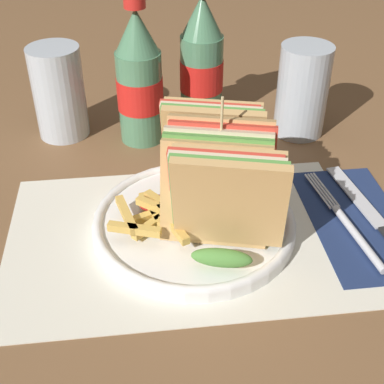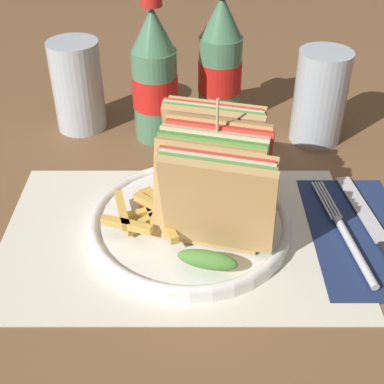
{
  "view_description": "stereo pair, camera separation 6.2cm",
  "coord_description": "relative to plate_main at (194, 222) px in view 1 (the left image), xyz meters",
  "views": [
    {
      "loc": [
        -0.09,
        -0.5,
        0.41
      ],
      "look_at": [
        -0.03,
        -0.0,
        0.04
      ],
      "focal_mm": 50.0,
      "sensor_mm": 36.0,
      "label": 1
    },
    {
      "loc": [
        -0.03,
        -0.51,
        0.41
      ],
      "look_at": [
        -0.03,
        -0.0,
        0.04
      ],
      "focal_mm": 50.0,
      "sensor_mm": 36.0,
      "label": 2
    }
  ],
  "objects": [
    {
      "name": "plate_main",
      "position": [
        0.0,
        0.0,
        0.0
      ],
      "size": [
        0.24,
        0.24,
        0.02
      ],
      "color": "white",
      "rests_on": "ground_plane"
    },
    {
      "name": "knife",
      "position": [
        0.22,
        -0.01,
        -0.0
      ],
      "size": [
        0.04,
        0.22,
        0.0
      ],
      "rotation": [
        0.0,
        0.0,
        0.13
      ],
      "color": "black",
      "rests_on": "napkin"
    },
    {
      "name": "club_sandwich",
      "position": [
        0.03,
        0.0,
        0.06
      ],
      "size": [
        0.14,
        0.21,
        0.16
      ],
      "color": "tan",
      "rests_on": "plate_main"
    },
    {
      "name": "glass_far",
      "position": [
        -0.17,
        0.25,
        0.05
      ],
      "size": [
        0.08,
        0.08,
        0.14
      ],
      "color": "silver",
      "rests_on": "ground_plane"
    },
    {
      "name": "ketchup_blob",
      "position": [
        -0.05,
        0.02,
        0.02
      ],
      "size": [
        0.04,
        0.03,
        0.01
      ],
      "color": "maroon",
      "rests_on": "plate_main"
    },
    {
      "name": "coke_bottle_near",
      "position": [
        -0.05,
        0.22,
        0.08
      ],
      "size": [
        0.07,
        0.07,
        0.22
      ],
      "color": "#4C7F5B",
      "rests_on": "ground_plane"
    },
    {
      "name": "fries_pile",
      "position": [
        -0.05,
        -0.01,
        0.02
      ],
      "size": [
        0.1,
        0.1,
        0.02
      ],
      "color": "gold",
      "rests_on": "plate_main"
    },
    {
      "name": "ground_plane",
      "position": [
        0.03,
        0.02,
        -0.01
      ],
      "size": [
        4.0,
        4.0,
        0.0
      ],
      "primitive_type": "plane",
      "color": "brown"
    },
    {
      "name": "napkin",
      "position": [
        0.2,
        -0.01,
        -0.01
      ],
      "size": [
        0.11,
        0.22,
        0.0
      ],
      "color": "navy",
      "rests_on": "ground_plane"
    },
    {
      "name": "glass_near",
      "position": [
        0.19,
        0.21,
        0.05
      ],
      "size": [
        0.08,
        0.08,
        0.14
      ],
      "color": "silver",
      "rests_on": "ground_plane"
    },
    {
      "name": "placemat",
      "position": [
        -0.01,
        -0.01,
        -0.01
      ],
      "size": [
        0.41,
        0.27,
        0.0
      ],
      "color": "silver",
      "rests_on": "ground_plane"
    },
    {
      "name": "fork",
      "position": [
        0.18,
        -0.03,
        -0.0
      ],
      "size": [
        0.04,
        0.19,
        0.01
      ],
      "rotation": [
        0.0,
        0.0,
        0.13
      ],
      "color": "silver",
      "rests_on": "napkin"
    },
    {
      "name": "coke_bottle_far",
      "position": [
        0.04,
        0.27,
        0.08
      ],
      "size": [
        0.07,
        0.07,
        0.22
      ],
      "color": "#4C7F5B",
      "rests_on": "ground_plane"
    }
  ]
}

